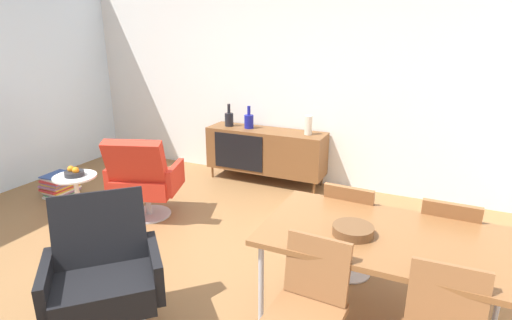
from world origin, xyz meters
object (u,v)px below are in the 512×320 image
vase_ceramic_small (229,119)px  side_table_round (77,193)px  dining_table (389,241)px  wooden_bowl_on_table (353,230)px  dining_chair_back_right (445,244)px  lounge_chair_red (144,178)px  dining_chair_back_left (351,225)px  dining_chair_front_left (308,308)px  magazine_stack (60,185)px  vase_cobalt (249,121)px  fruit_bowl (74,173)px  vase_sculptural_dark (308,125)px  sideboard (266,150)px  armchair_black_shell (103,270)px

vase_ceramic_small → side_table_round: size_ratio=0.58×
dining_table → wooden_bowl_on_table: 0.25m
dining_chair_back_right → lounge_chair_red: size_ratio=0.90×
wooden_bowl_on_table → dining_chair_back_left: (-0.14, 0.65, -0.30)m
dining_table → side_table_round: size_ratio=3.08×
dining_chair_front_left → magazine_stack: (-3.64, 1.33, -0.33)m
dining_chair_front_left → side_table_round: (-2.86, 0.92, -0.15)m
vase_cobalt → lounge_chair_red: vase_cobalt is taller
wooden_bowl_on_table → side_table_round: (-2.99, 0.46, -0.45)m
side_table_round → fruit_bowl: 0.23m
vase_ceramic_small → magazine_stack: (-1.57, -1.54, -0.68)m
magazine_stack → dining_chair_front_left: bearing=-20.1°
dining_table → wooden_bowl_on_table: size_ratio=6.15×
vase_cobalt → vase_sculptural_dark: vase_cobalt is taller
sideboard → dining_chair_back_right: (2.22, -1.76, 0.03)m
sideboard → lounge_chair_red: (-0.73, -1.59, 0.03)m
dining_chair_front_left → vase_ceramic_small: bearing=125.8°
dining_chair_front_left → fruit_bowl: size_ratio=4.28×
vase_sculptural_dark → vase_ceramic_small: bearing=180.0°
sideboard → dining_table: dining_table is taller
sideboard → dining_chair_back_left: 2.33m
sideboard → wooden_bowl_on_table: 2.95m
dining_chair_front_left → dining_chair_back_right: (0.70, 1.12, 0.00)m
fruit_bowl → magazine_stack: fruit_bowl is taller
sideboard → dining_chair_front_left: size_ratio=1.87×
armchair_black_shell → vase_ceramic_small: bearing=103.3°
lounge_chair_red → armchair_black_shell: bearing=-58.6°
dining_chair_back_right → lounge_chair_red: bearing=176.7°
magazine_stack → vase_ceramic_small: bearing=44.6°
dining_chair_back_left → armchair_black_shell: armchair_black_shell is taller
vase_sculptural_dark → armchair_black_shell: (-0.40, -3.08, -0.37)m
armchair_black_shell → vase_cobalt: bearing=97.8°
dining_chair_back_left → lounge_chair_red: 2.26m
dining_table → dining_chair_back_right: size_ratio=1.87×
vase_ceramic_small → armchair_black_shell: vase_ceramic_small is taller
sideboard → dining_chair_back_right: size_ratio=1.87×
lounge_chair_red → dining_chair_front_left: bearing=-29.7°
armchair_black_shell → magazine_stack: size_ratio=2.33×
armchair_black_shell → fruit_bowl: size_ratio=4.73×
dining_table → armchair_black_shell: size_ratio=1.69×
sideboard → dining_chair_back_left: bearing=-49.1°
sideboard → vase_sculptural_dark: (0.58, 0.00, 0.40)m
dining_chair_front_left → wooden_bowl_on_table: bearing=74.1°
dining_chair_back_left → dining_chair_front_left: (0.01, -1.12, 0.00)m
vase_cobalt → armchair_black_shell: bearing=-82.2°
wooden_bowl_on_table → lounge_chair_red: 2.55m
vase_ceramic_small → dining_chair_back_right: (2.77, -1.76, -0.35)m
dining_chair_back_left → side_table_round: size_ratio=1.65×
wooden_bowl_on_table → armchair_black_shell: 1.65m
sideboard → vase_sculptural_dark: bearing=0.2°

